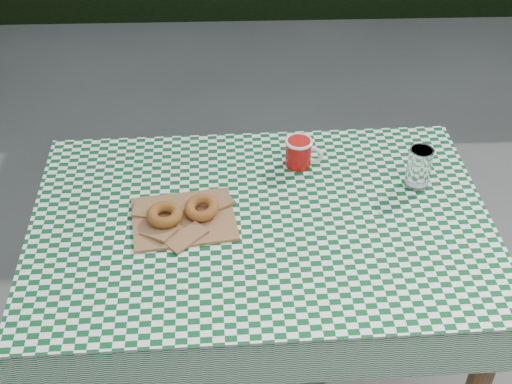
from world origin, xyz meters
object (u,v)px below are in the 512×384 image
Objects in this scene: paper_bag at (184,218)px; drinking_glass at (419,168)px; table at (261,318)px; coffee_mug at (298,153)px.

paper_bag is 0.65m from drinking_glass.
paper_bag is (-0.20, 0.00, 0.39)m from table.
drinking_glass is at bearing -2.19° from coffee_mug.
paper_bag is 1.79× the size of coffee_mug.
drinking_glass is (0.63, 0.12, 0.05)m from paper_bag.
coffee_mug is (0.32, 0.23, 0.03)m from paper_bag.
coffee_mug is at bearing 161.22° from drinking_glass.
drinking_glass is (0.43, 0.13, 0.44)m from table.
paper_bag is at bearing 176.85° from table.
coffee_mug reaches higher than paper_bag.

